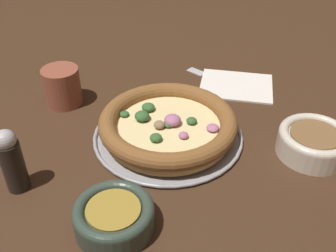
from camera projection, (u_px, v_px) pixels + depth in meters
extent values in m
plane|color=#3D2616|center=(168.00, 137.00, 0.77)|extent=(3.00, 3.00, 0.00)
cylinder|color=#9E9EA3|center=(168.00, 136.00, 0.76)|extent=(0.28, 0.28, 0.01)
torus|color=#9E9EA3|center=(168.00, 135.00, 0.76)|extent=(0.29, 0.29, 0.01)
cylinder|color=tan|center=(168.00, 130.00, 0.76)|extent=(0.24, 0.24, 0.02)
torus|color=brown|center=(168.00, 122.00, 0.74)|extent=(0.26, 0.26, 0.03)
cylinder|color=#B7381E|center=(168.00, 126.00, 0.75)|extent=(0.22, 0.22, 0.00)
cylinder|color=beige|center=(168.00, 125.00, 0.75)|extent=(0.21, 0.21, 0.00)
ellipsoid|color=#8E7051|center=(159.00, 125.00, 0.74)|extent=(0.03, 0.03, 0.01)
ellipsoid|color=#33602D|center=(192.00, 122.00, 0.74)|extent=(0.03, 0.03, 0.01)
ellipsoid|color=#33602D|center=(148.00, 107.00, 0.78)|extent=(0.04, 0.04, 0.01)
ellipsoid|color=#B26B93|center=(172.00, 119.00, 0.74)|extent=(0.04, 0.04, 0.02)
ellipsoid|color=#33602D|center=(124.00, 114.00, 0.77)|extent=(0.02, 0.02, 0.01)
ellipsoid|color=#B26B93|center=(183.00, 135.00, 0.71)|extent=(0.02, 0.02, 0.01)
ellipsoid|color=#33602D|center=(156.00, 138.00, 0.70)|extent=(0.03, 0.03, 0.01)
ellipsoid|color=#B26B93|center=(213.00, 128.00, 0.73)|extent=(0.03, 0.03, 0.01)
ellipsoid|color=#33602D|center=(168.00, 124.00, 0.74)|extent=(0.03, 0.03, 0.01)
ellipsoid|color=#33602D|center=(142.00, 116.00, 0.76)|extent=(0.04, 0.04, 0.02)
cylinder|color=#334238|center=(114.00, 219.00, 0.58)|extent=(0.12, 0.12, 0.04)
torus|color=#334238|center=(113.00, 210.00, 0.57)|extent=(0.12, 0.12, 0.02)
cylinder|color=olive|center=(113.00, 209.00, 0.57)|extent=(0.08, 0.08, 0.00)
cylinder|color=beige|center=(313.00, 144.00, 0.72)|extent=(0.13, 0.13, 0.04)
torus|color=beige|center=(315.00, 135.00, 0.70)|extent=(0.13, 0.13, 0.02)
cylinder|color=brown|center=(316.00, 134.00, 0.70)|extent=(0.09, 0.09, 0.00)
cylinder|color=brown|center=(62.00, 86.00, 0.84)|extent=(0.08, 0.08, 0.08)
cube|color=white|center=(236.00, 85.00, 0.92)|extent=(0.20, 0.17, 0.01)
cube|color=#B7B7BC|center=(226.00, 83.00, 0.93)|extent=(0.10, 0.11, 0.00)
cube|color=#B7B7BC|center=(196.00, 71.00, 0.98)|extent=(0.05, 0.05, 0.00)
cylinder|color=black|center=(13.00, 166.00, 0.63)|extent=(0.04, 0.04, 0.09)
sphere|color=#B2B2B7|center=(5.00, 140.00, 0.60)|extent=(0.03, 0.03, 0.03)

